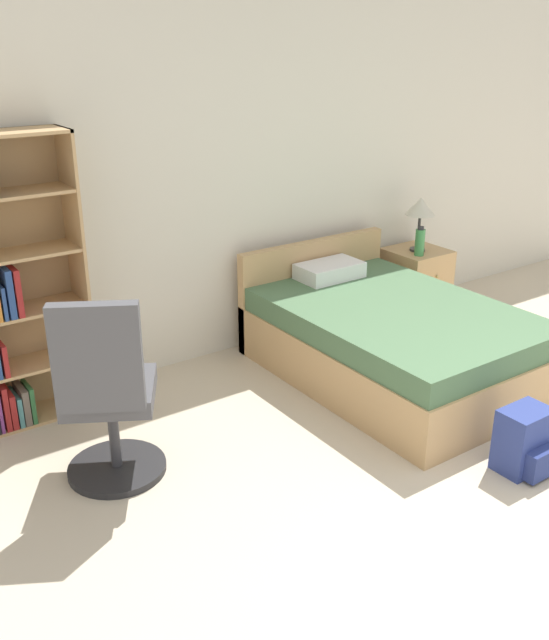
{
  "coord_description": "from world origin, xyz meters",
  "views": [
    {
      "loc": [
        -2.96,
        -1.21,
        2.34
      ],
      "look_at": [
        -0.73,
        1.98,
        0.75
      ],
      "focal_mm": 40.0,
      "sensor_mm": 36.0,
      "label": 1
    }
  ],
  "objects_px": {
    "bed": "(388,338)",
    "backpack_blue": "(525,442)",
    "bookshelf": "(4,293)",
    "office_chair": "(108,400)",
    "table_lamp": "(421,208)",
    "nightstand": "(415,282)",
    "water_bottle": "(420,242)"
  },
  "relations": [
    {
      "from": "bookshelf",
      "to": "nightstand",
      "type": "relative_size",
      "value": 3.11
    },
    {
      "from": "office_chair",
      "to": "water_bottle",
      "type": "bearing_deg",
      "value": 13.77
    },
    {
      "from": "bookshelf",
      "to": "table_lamp",
      "type": "height_order",
      "value": "bookshelf"
    },
    {
      "from": "water_bottle",
      "to": "bed",
      "type": "bearing_deg",
      "value": -145.71
    },
    {
      "from": "nightstand",
      "to": "office_chair",
      "type": "bearing_deg",
      "value": -164.71
    },
    {
      "from": "bed",
      "to": "backpack_blue",
      "type": "distance_m",
      "value": 1.37
    },
    {
      "from": "bed",
      "to": "backpack_blue",
      "type": "xyz_separation_m",
      "value": [
        -0.21,
        -1.35,
        -0.1
      ]
    },
    {
      "from": "bookshelf",
      "to": "backpack_blue",
      "type": "xyz_separation_m",
      "value": [
        2.17,
        -2.2,
        -0.69
      ]
    },
    {
      "from": "bookshelf",
      "to": "nightstand",
      "type": "distance_m",
      "value": 3.46
    },
    {
      "from": "bookshelf",
      "to": "water_bottle",
      "type": "distance_m",
      "value": 3.32
    },
    {
      "from": "nightstand",
      "to": "backpack_blue",
      "type": "relative_size",
      "value": 1.54
    },
    {
      "from": "bed",
      "to": "office_chair",
      "type": "bearing_deg",
      "value": -176.6
    },
    {
      "from": "bookshelf",
      "to": "water_bottle",
      "type": "xyz_separation_m",
      "value": [
        3.31,
        -0.22,
        -0.18
      ]
    },
    {
      "from": "backpack_blue",
      "to": "nightstand",
      "type": "bearing_deg",
      "value": 59.42
    },
    {
      "from": "backpack_blue",
      "to": "office_chair",
      "type": "bearing_deg",
      "value": 148.04
    },
    {
      "from": "bookshelf",
      "to": "table_lamp",
      "type": "distance_m",
      "value": 3.39
    },
    {
      "from": "bookshelf",
      "to": "backpack_blue",
      "type": "relative_size",
      "value": 4.81
    },
    {
      "from": "bookshelf",
      "to": "table_lamp",
      "type": "xyz_separation_m",
      "value": [
        3.39,
        -0.12,
        0.08
      ]
    },
    {
      "from": "water_bottle",
      "to": "backpack_blue",
      "type": "xyz_separation_m",
      "value": [
        -1.13,
        -1.98,
        -0.52
      ]
    },
    {
      "from": "water_bottle",
      "to": "backpack_blue",
      "type": "relative_size",
      "value": 0.65
    },
    {
      "from": "bed",
      "to": "backpack_blue",
      "type": "height_order",
      "value": "bed"
    },
    {
      "from": "table_lamp",
      "to": "bookshelf",
      "type": "bearing_deg",
      "value": 177.99
    },
    {
      "from": "bed",
      "to": "water_bottle",
      "type": "xyz_separation_m",
      "value": [
        0.92,
        0.63,
        0.42
      ]
    },
    {
      "from": "bookshelf",
      "to": "table_lamp",
      "type": "relative_size",
      "value": 3.96
    },
    {
      "from": "bookshelf",
      "to": "backpack_blue",
      "type": "height_order",
      "value": "bookshelf"
    },
    {
      "from": "office_chair",
      "to": "backpack_blue",
      "type": "bearing_deg",
      "value": -31.96
    },
    {
      "from": "water_bottle",
      "to": "nightstand",
      "type": "bearing_deg",
      "value": 47.55
    },
    {
      "from": "bookshelf",
      "to": "backpack_blue",
      "type": "bearing_deg",
      "value": -45.34
    },
    {
      "from": "bed",
      "to": "office_chair",
      "type": "relative_size",
      "value": 1.75
    },
    {
      "from": "bookshelf",
      "to": "office_chair",
      "type": "height_order",
      "value": "bookshelf"
    },
    {
      "from": "office_chair",
      "to": "nightstand",
      "type": "height_order",
      "value": "office_chair"
    },
    {
      "from": "bookshelf",
      "to": "office_chair",
      "type": "distance_m",
      "value": 1.06
    }
  ]
}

